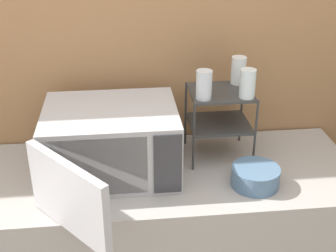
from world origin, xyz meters
The scene contains 7 objects.
wall_back centered at (0.00, 0.68, 1.30)m, with size 8.00×0.06×2.60m.
microwave centered at (-0.10, 0.33, 1.05)m, with size 0.56×0.77×0.28m.
dish_rack centered at (0.38, 0.44, 1.13)m, with size 0.27×0.24×0.31m.
glass_front_left centered at (0.29, 0.37, 1.28)m, with size 0.06×0.06×0.12m.
glass_back_right centered at (0.47, 0.52, 1.28)m, with size 0.06×0.06×0.12m.
glass_front_right centered at (0.47, 0.36, 1.28)m, with size 0.06×0.06×0.12m.
bowl centered at (0.47, 0.18, 0.95)m, with size 0.19×0.19×0.08m.
Camera 1 is at (-0.05, -1.36, 1.96)m, focal length 50.00 mm.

